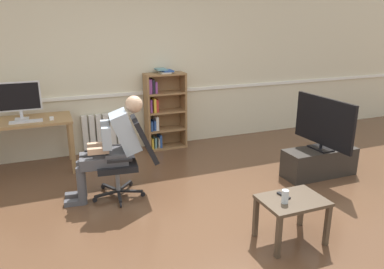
% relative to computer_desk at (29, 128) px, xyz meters
% --- Properties ---
extents(ground_plane, '(18.00, 18.00, 0.00)m').
position_rel_computer_desk_xyz_m(ground_plane, '(1.74, -2.15, -0.64)').
color(ground_plane, brown).
extents(back_wall, '(12.00, 0.13, 2.70)m').
position_rel_computer_desk_xyz_m(back_wall, '(1.74, 0.50, 0.71)').
color(back_wall, beige).
rests_on(back_wall, ground_plane).
extents(computer_desk, '(1.13, 0.65, 0.76)m').
position_rel_computer_desk_xyz_m(computer_desk, '(0.00, 0.00, 0.00)').
color(computer_desk, '#9E7547').
rests_on(computer_desk, ground_plane).
extents(imac_monitor, '(0.56, 0.14, 0.51)m').
position_rel_computer_desk_xyz_m(imac_monitor, '(-0.08, 0.08, 0.41)').
color(imac_monitor, silver).
rests_on(imac_monitor, computer_desk).
extents(keyboard, '(0.42, 0.12, 0.02)m').
position_rel_computer_desk_xyz_m(keyboard, '(-0.02, -0.14, 0.12)').
color(keyboard, silver).
rests_on(keyboard, computer_desk).
extents(computer_mouse, '(0.06, 0.10, 0.03)m').
position_rel_computer_desk_xyz_m(computer_mouse, '(0.30, -0.12, 0.13)').
color(computer_mouse, white).
rests_on(computer_mouse, computer_desk).
extents(bookshelf, '(0.65, 0.29, 1.32)m').
position_rel_computer_desk_xyz_m(bookshelf, '(2.01, 0.29, -0.00)').
color(bookshelf, olive).
rests_on(bookshelf, ground_plane).
extents(radiator, '(0.73, 0.08, 0.64)m').
position_rel_computer_desk_xyz_m(radiator, '(1.09, 0.39, -0.32)').
color(radiator, white).
rests_on(radiator, ground_plane).
extents(office_chair, '(0.83, 0.62, 0.97)m').
position_rel_computer_desk_xyz_m(office_chair, '(1.11, -1.24, -0.12)').
color(office_chair, black).
rests_on(office_chair, ground_plane).
extents(person_seated, '(0.98, 0.42, 1.23)m').
position_rel_computer_desk_xyz_m(person_seated, '(0.92, -1.22, 0.01)').
color(person_seated, '#4C4C51').
rests_on(person_seated, ground_plane).
extents(tv_stand, '(1.02, 0.38, 0.38)m').
position_rel_computer_desk_xyz_m(tv_stand, '(3.64, -1.62, -0.45)').
color(tv_stand, '#2D2823').
rests_on(tv_stand, ground_plane).
extents(tv_screen, '(0.21, 1.03, 0.71)m').
position_rel_computer_desk_xyz_m(tv_screen, '(3.64, -1.62, 0.11)').
color(tv_screen, black).
rests_on(tv_screen, tv_stand).
extents(coffee_table, '(0.61, 0.45, 0.44)m').
position_rel_computer_desk_xyz_m(coffee_table, '(2.32, -2.79, -0.27)').
color(coffee_table, '#4C3D2D').
rests_on(coffee_table, ground_plane).
extents(drinking_glass, '(0.06, 0.06, 0.13)m').
position_rel_computer_desk_xyz_m(drinking_glass, '(2.20, -2.82, -0.13)').
color(drinking_glass, silver).
rests_on(drinking_glass, coffee_table).
extents(spare_remote, '(0.06, 0.15, 0.02)m').
position_rel_computer_desk_xyz_m(spare_remote, '(2.27, -2.71, -0.19)').
color(spare_remote, black).
rests_on(spare_remote, coffee_table).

